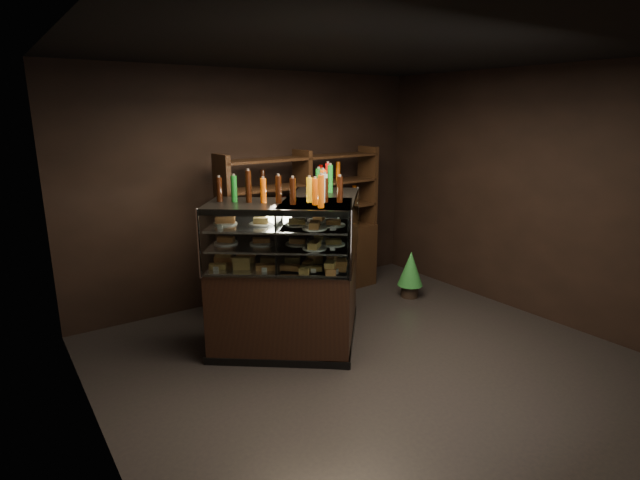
% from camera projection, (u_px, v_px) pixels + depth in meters
% --- Properties ---
extents(ground, '(5.00, 5.00, 0.00)m').
position_uv_depth(ground, '(376.00, 366.00, 5.00)').
color(ground, black).
rests_on(ground, ground).
extents(room_shell, '(5.02, 5.02, 3.01)m').
position_uv_depth(room_shell, '(382.00, 172.00, 4.51)').
color(room_shell, black).
rests_on(room_shell, ground).
extents(display_case, '(2.12, 1.60, 1.61)m').
position_uv_depth(display_case, '(302.00, 298.00, 5.36)').
color(display_case, black).
rests_on(display_case, ground).
extents(food_display, '(1.66, 1.10, 0.49)m').
position_uv_depth(food_display, '(301.00, 237.00, 5.19)').
color(food_display, '#DB914E').
rests_on(food_display, display_case).
extents(bottles_top, '(1.48, 0.97, 0.30)m').
position_uv_depth(bottles_top, '(300.00, 186.00, 5.06)').
color(bottles_top, black).
rests_on(bottles_top, display_case).
extents(potted_conifer, '(0.34, 0.34, 0.73)m').
position_uv_depth(potted_conifer, '(411.00, 268.00, 6.77)').
color(potted_conifer, black).
rests_on(potted_conifer, ground).
extents(back_shelving, '(2.36, 0.51, 2.00)m').
position_uv_depth(back_shelving, '(303.00, 254.00, 6.73)').
color(back_shelving, black).
rests_on(back_shelving, ground).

